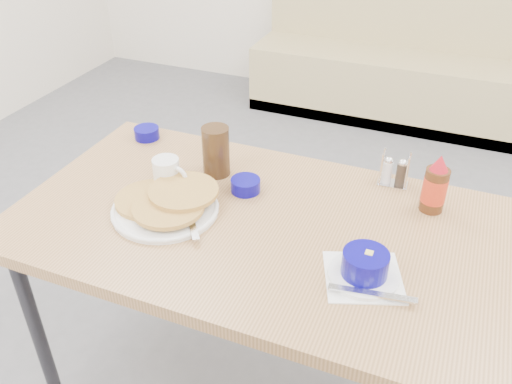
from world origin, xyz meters
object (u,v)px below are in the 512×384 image
at_px(coffee_mug, 168,173).
at_px(pancake_plate, 166,204).
at_px(grits_setting, 365,268).
at_px(booth_bench, 395,65).
at_px(creamer_bowl, 147,133).
at_px(dining_table, 256,237).
at_px(syrup_bottle, 435,187).
at_px(butter_bowl, 246,185).
at_px(amber_tumbler, 216,151).
at_px(condiment_caddy, 394,174).

bearing_deg(coffee_mug, pancake_plate, -62.33).
bearing_deg(grits_setting, booth_bench, 97.27).
height_order(pancake_plate, creamer_bowl, pancake_plate).
distance_m(dining_table, syrup_bottle, 0.53).
height_order(dining_table, butter_bowl, butter_bowl).
relative_size(amber_tumbler, syrup_bottle, 0.90).
relative_size(dining_table, coffee_mug, 11.51).
height_order(grits_setting, amber_tumbler, amber_tumbler).
distance_m(booth_bench, pancake_plate, 2.64).
bearing_deg(butter_bowl, booth_bench, 87.92).
xyz_separation_m(condiment_caddy, syrup_bottle, (0.13, -0.10, 0.04)).
relative_size(grits_setting, syrup_bottle, 1.44).
xyz_separation_m(grits_setting, amber_tumbler, (-0.55, 0.31, 0.05)).
height_order(booth_bench, coffee_mug, booth_bench).
relative_size(booth_bench, dining_table, 1.36).
xyz_separation_m(dining_table, amber_tumbler, (-0.21, 0.19, 0.14)).
xyz_separation_m(coffee_mug, condiment_caddy, (0.65, 0.28, -0.01)).
xyz_separation_m(booth_bench, creamer_bowl, (-0.56, -2.22, 0.43)).
bearing_deg(pancake_plate, syrup_bottle, 22.73).
xyz_separation_m(dining_table, coffee_mug, (-0.32, 0.06, 0.11)).
bearing_deg(butter_bowl, condiment_caddy, 27.06).
bearing_deg(butter_bowl, dining_table, -55.79).
distance_m(butter_bowl, syrup_bottle, 0.56).
relative_size(condiment_caddy, syrup_bottle, 0.61).
distance_m(coffee_mug, butter_bowl, 0.25).
bearing_deg(booth_bench, condiment_caddy, -81.55).
xyz_separation_m(creamer_bowl, syrup_bottle, (1.01, -0.07, 0.06)).
distance_m(booth_bench, creamer_bowl, 2.33).
xyz_separation_m(coffee_mug, creamer_bowl, (-0.23, 0.25, -0.03)).
xyz_separation_m(grits_setting, syrup_bottle, (0.12, 0.37, 0.05)).
xyz_separation_m(amber_tumbler, syrup_bottle, (0.67, 0.06, -0.00)).
distance_m(condiment_caddy, syrup_bottle, 0.17).
bearing_deg(condiment_caddy, creamer_bowl, 178.88).
relative_size(booth_bench, amber_tumbler, 11.60).
height_order(booth_bench, grits_setting, booth_bench).
xyz_separation_m(dining_table, pancake_plate, (-0.26, -0.06, 0.08)).
height_order(creamer_bowl, condiment_caddy, condiment_caddy).
bearing_deg(booth_bench, dining_table, -90.00).
distance_m(coffee_mug, creamer_bowl, 0.34).
relative_size(pancake_plate, butter_bowl, 3.55).
height_order(grits_setting, butter_bowl, grits_setting).
xyz_separation_m(dining_table, butter_bowl, (-0.09, 0.13, 0.08)).
height_order(booth_bench, pancake_plate, booth_bench).
distance_m(butter_bowl, amber_tumbler, 0.15).
bearing_deg(grits_setting, coffee_mug, 164.23).
relative_size(pancake_plate, amber_tumbler, 1.98).
bearing_deg(butter_bowl, pancake_plate, -133.09).
bearing_deg(condiment_caddy, syrup_bottle, -39.55).
distance_m(booth_bench, dining_table, 2.56).
distance_m(booth_bench, amber_tumbler, 2.41).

